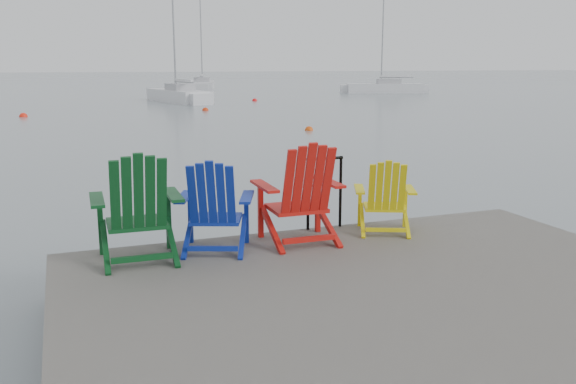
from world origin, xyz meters
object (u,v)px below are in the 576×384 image
object	(u,v)px
sailboat_mid	(202,86)
buoy_a	(309,130)
sailboat_near	(178,97)
buoy_b	(23,117)
handrail	(325,186)
buoy_d	(255,101)
chair_red	(301,193)
chair_green	(137,207)
chair_yellow	(385,196)
sailboat_far	(385,89)
buoy_c	(205,111)
chair_blue	(214,206)

from	to	relation	value
sailboat_mid	buoy_a	xyz separation A→B (m)	(-4.71, -39.45, -0.36)
sailboat_mid	sailboat_near	bearing A→B (deg)	-92.15
sailboat_near	buoy_b	size ratio (longest dim) A/B	25.65
handrail	sailboat_mid	xyz separation A→B (m)	(10.71, 54.44, -0.69)
buoy_b	buoy_d	bearing A→B (deg)	30.47
chair_red	buoy_a	xyz separation A→B (m)	(6.52, 15.49, -1.08)
sailboat_near	buoy_a	xyz separation A→B (m)	(1.36, -19.86, -0.36)
chair_green	sailboat_near	xyz separation A→B (m)	(6.98, 35.39, -0.72)
chair_yellow	sailboat_far	xyz separation A→B (m)	(23.81, 42.17, -0.60)
buoy_c	buoy_d	distance (m)	9.24
chair_green	chair_yellow	xyz separation A→B (m)	(2.93, 0.08, -0.12)
buoy_a	buoy_b	distance (m)	14.98
chair_green	buoy_c	size ratio (longest dim) A/B	3.27
sailboat_near	buoy_a	distance (m)	19.91
handrail	chair_yellow	world-z (taller)	chair_yellow
sailboat_far	buoy_a	bearing A→B (deg)	164.50
chair_yellow	buoy_a	distance (m)	16.40
sailboat_mid	chair_red	bearing A→B (deg)	-86.49
chair_red	chair_yellow	distance (m)	1.12
buoy_a	buoy_c	bearing A→B (deg)	97.22
chair_blue	chair_red	distance (m)	1.00
chair_green	sailboat_mid	xyz separation A→B (m)	(13.05, 54.97, -0.72)
chair_yellow	sailboat_far	distance (m)	48.43
chair_blue	sailboat_far	bearing A→B (deg)	79.51
buoy_c	buoy_d	xyz separation A→B (m)	(5.24, 7.61, 0.00)
handrail	sailboat_near	distance (m)	35.16
sailboat_near	buoy_d	bearing A→B (deg)	-20.15
buoy_c	chair_blue	bearing A→B (deg)	-102.72
chair_blue	chair_yellow	distance (m)	2.11
sailboat_far	buoy_b	bearing A→B (deg)	138.17
chair_red	sailboat_near	world-z (taller)	sailboat_near
chair_yellow	sailboat_near	size ratio (longest dim) A/B	0.09
chair_green	sailboat_far	world-z (taller)	sailboat_far
chair_blue	chair_yellow	xyz separation A→B (m)	(2.11, 0.02, -0.06)
buoy_b	buoy_c	size ratio (longest dim) A/B	1.14
buoy_c	buoy_b	bearing A→B (deg)	-174.49
buoy_a	buoy_c	xyz separation A→B (m)	(-1.45, 11.43, 0.00)
buoy_b	chair_yellow	bearing A→B (deg)	-78.60
chair_blue	sailboat_near	world-z (taller)	sailboat_near
handrail	chair_blue	size ratio (longest dim) A/B	0.88
chair_green	chair_red	world-z (taller)	chair_red
chair_red	chair_yellow	size ratio (longest dim) A/B	1.29
chair_red	buoy_a	distance (m)	16.84
chair_green	buoy_d	world-z (taller)	chair_green
sailboat_near	sailboat_far	distance (m)	20.92
chair_yellow	chair_red	bearing A→B (deg)	-153.83
handrail	sailboat_far	world-z (taller)	sailboat_far
chair_green	chair_blue	size ratio (longest dim) A/B	1.12
chair_green	chair_yellow	world-z (taller)	chair_green
chair_yellow	buoy_d	xyz separation A→B (m)	(9.20, 34.49, -0.96)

